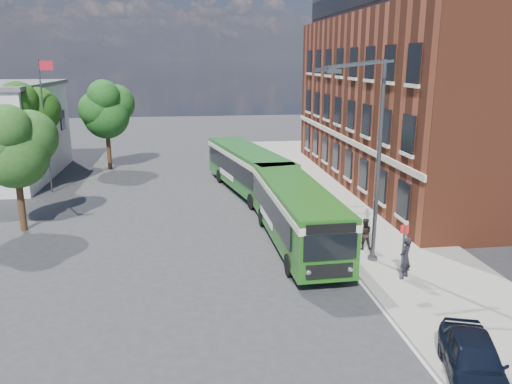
{
  "coord_description": "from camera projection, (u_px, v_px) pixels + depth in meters",
  "views": [
    {
      "loc": [
        -2.97,
        -22.29,
        9.0
      ],
      "look_at": [
        0.51,
        2.95,
        2.2
      ],
      "focal_mm": 35.0,
      "sensor_mm": 36.0,
      "label": 1
    }
  ],
  "objects": [
    {
      "name": "pavement",
      "position": [
        344.0,
        200.0,
        32.61
      ],
      "size": [
        6.0,
        48.0,
        0.15
      ],
      "primitive_type": "cube",
      "color": "gray",
      "rests_on": "ground"
    },
    {
      "name": "ground",
      "position": [
        254.0,
        252.0,
        24.05
      ],
      "size": [
        120.0,
        120.0,
        0.0
      ],
      "primitive_type": "plane",
      "color": "#2C2C2F",
      "rests_on": "ground"
    },
    {
      "name": "brick_office",
      "position": [
        426.0,
        89.0,
        35.58
      ],
      "size": [
        12.1,
        26.0,
        14.2
      ],
      "color": "brown",
      "rests_on": "ground"
    },
    {
      "name": "pedestrian_b",
      "position": [
        364.0,
        234.0,
        23.84
      ],
      "size": [
        0.85,
        0.72,
        1.54
      ],
      "primitive_type": "imported",
      "rotation": [
        0.0,
        0.0,
        2.95
      ],
      "color": "black",
      "rests_on": "pavement"
    },
    {
      "name": "bus_front",
      "position": [
        295.0,
        208.0,
        24.79
      ],
      "size": [
        2.89,
        11.6,
        3.02
      ],
      "color": "#1F5717",
      "rests_on": "ground"
    },
    {
      "name": "street_lamp",
      "position": [
        371.0,
        160.0,
        21.54
      ],
      "size": [
        2.96,
        2.38,
        9.0
      ],
      "color": "#3D3F42",
      "rests_on": "ground"
    },
    {
      "name": "parked_car",
      "position": [
        474.0,
        360.0,
        14.03
      ],
      "size": [
        2.72,
        4.16,
        1.32
      ],
      "primitive_type": "imported",
      "rotation": [
        0.0,
        0.0,
        -0.33
      ],
      "color": "black",
      "rests_on": "pavement"
    },
    {
      "name": "pedestrian_a",
      "position": [
        405.0,
        258.0,
        20.64
      ],
      "size": [
        0.77,
        0.74,
        1.78
      ],
      "primitive_type": "imported",
      "rotation": [
        0.0,
        0.0,
        3.83
      ],
      "color": "black",
      "rests_on": "pavement"
    },
    {
      "name": "bus_stop_sign",
      "position": [
        403.0,
        249.0,
        20.38
      ],
      "size": [
        0.35,
        0.08,
        2.52
      ],
      "color": "#3D3F42",
      "rests_on": "ground"
    },
    {
      "name": "flagpole",
      "position": [
        45.0,
        121.0,
        33.58
      ],
      "size": [
        0.95,
        0.1,
        9.0
      ],
      "color": "#3D3F42",
      "rests_on": "ground"
    },
    {
      "name": "bus_rear",
      "position": [
        248.0,
        166.0,
        34.55
      ],
      "size": [
        4.95,
        12.31,
        3.02
      ],
      "color": "#216021",
      "rests_on": "ground"
    },
    {
      "name": "tree_left",
      "position": [
        15.0,
        146.0,
        25.9
      ],
      "size": [
        4.06,
        3.86,
        6.85
      ],
      "color": "#3B2415",
      "rests_on": "ground"
    },
    {
      "name": "tree_right",
      "position": [
        106.0,
        109.0,
        40.92
      ],
      "size": [
        4.41,
        4.19,
        7.45
      ],
      "color": "#3B2415",
      "rests_on": "ground"
    },
    {
      "name": "tree_mid",
      "position": [
        24.0,
        117.0,
        33.99
      ],
      "size": [
        4.51,
        4.29,
        7.62
      ],
      "color": "#3B2415",
      "rests_on": "ground"
    },
    {
      "name": "kerb_line",
      "position": [
        298.0,
        203.0,
        32.23
      ],
      "size": [
        0.12,
        48.0,
        0.01
      ],
      "primitive_type": "cube",
      "color": "beige",
      "rests_on": "ground"
    }
  ]
}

